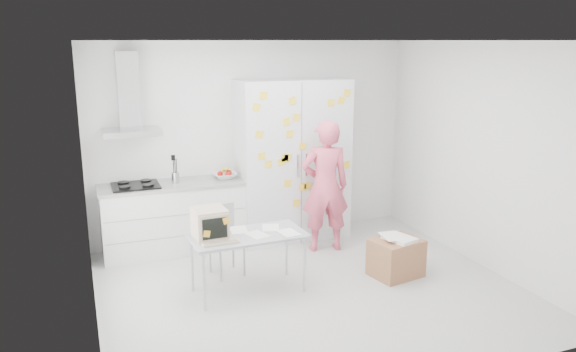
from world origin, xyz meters
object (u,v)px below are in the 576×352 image
object	(u,v)px
person	(325,186)
cardboard_box	(396,257)
desk	(224,229)
chair	(224,235)

from	to	relation	value
person	cardboard_box	distance (m)	1.33
desk	person	bearing A→B (deg)	26.41
chair	person	bearing A→B (deg)	1.30
person	desk	distance (m)	1.80
person	desk	xyz separation A→B (m)	(-1.57, -0.86, -0.12)
desk	chair	xyz separation A→B (m)	(0.14, 0.58, -0.28)
person	cardboard_box	xyz separation A→B (m)	(0.43, -1.09, -0.63)
person	cardboard_box	size ratio (longest dim) A/B	2.76
cardboard_box	desk	bearing A→B (deg)	173.59
chair	desk	bearing A→B (deg)	-113.67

